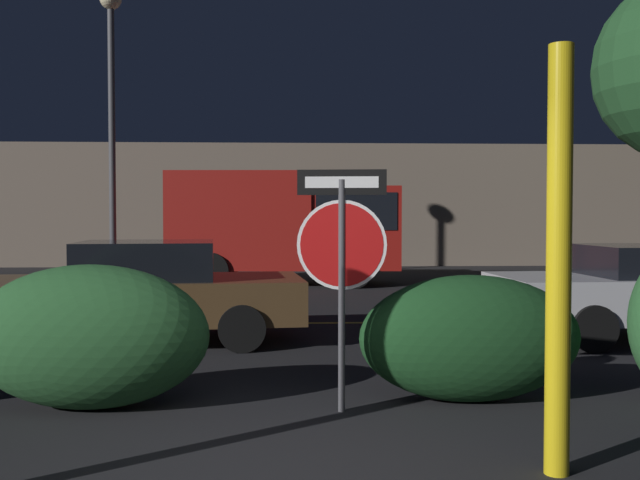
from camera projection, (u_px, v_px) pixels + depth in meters
name	position (u px, v px, depth m)	size (l,w,h in m)	color
road_center_stripe	(282.00, 323.00, 11.30)	(32.41, 0.12, 0.01)	gold
stop_sign	(342.00, 245.00, 6.18)	(0.78, 0.12, 2.11)	#4C4C51
yellow_pole_right	(559.00, 261.00, 4.68)	(0.16, 0.16, 2.83)	yellow
hedge_bush_1	(90.00, 337.00, 6.31)	(2.12, 1.04, 1.28)	#285B2D
hedge_bush_2	(470.00, 338.00, 6.55)	(2.05, 0.85, 1.17)	#19421E
passing_car_1	(139.00, 292.00, 9.58)	(4.64, 2.30, 1.37)	brown
delivery_truck	(288.00, 223.00, 17.73)	(5.69, 2.56, 2.77)	maroon
street_lamp	(111.00, 81.00, 17.03)	(0.52, 0.52, 7.14)	#4C4C51
building_backdrop	(320.00, 206.00, 25.73)	(29.06, 3.98, 4.12)	#7A6B5B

